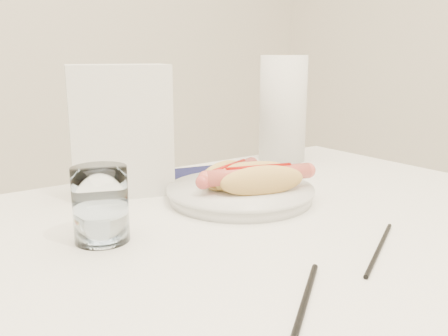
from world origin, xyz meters
TOP-DOWN VIEW (x-y plane):
  - table at (0.00, 0.00)m, footprint 1.20×0.80m
  - plate at (0.10, 0.11)m, footprint 0.28×0.28m
  - hotdog_left at (0.09, 0.13)m, footprint 0.16×0.11m
  - hotdog_right at (0.12, 0.07)m, footprint 0.19×0.12m
  - water_glass at (-0.17, 0.07)m, footprint 0.08×0.08m
  - chopstick_near at (-0.09, -0.24)m, footprint 0.19×0.15m
  - chopstick_far at (0.12, -0.18)m, footprint 0.17×0.10m
  - napkin_box at (-0.05, 0.28)m, footprint 0.20×0.15m
  - navy_napkin at (0.15, 0.27)m, footprint 0.19×0.19m
  - paper_towel_roll at (0.39, 0.32)m, footprint 0.15×0.15m

SIDE VIEW (x-z plane):
  - table at x=0.00m, z-range 0.32..1.07m
  - chopstick_far at x=0.12m, z-range 0.75..0.76m
  - chopstick_near at x=-0.09m, z-range 0.75..0.76m
  - navy_napkin at x=0.15m, z-range 0.75..0.76m
  - plate at x=0.10m, z-range 0.75..0.77m
  - hotdog_left at x=0.09m, z-range 0.77..0.81m
  - hotdog_right at x=0.12m, z-range 0.77..0.82m
  - water_glass at x=-0.17m, z-range 0.75..0.86m
  - napkin_box at x=-0.05m, z-range 0.75..0.99m
  - paper_towel_roll at x=0.39m, z-range 0.75..1.00m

